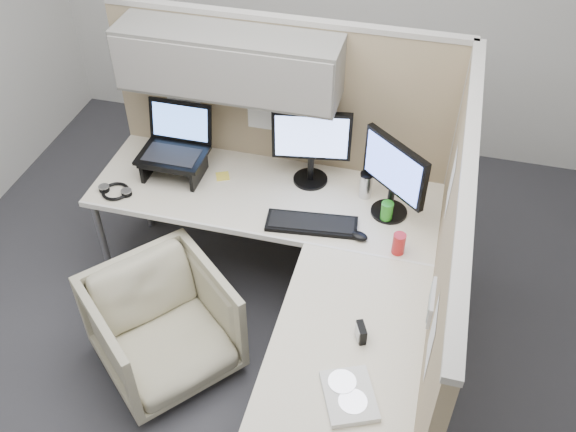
% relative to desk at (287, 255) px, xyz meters
% --- Properties ---
extents(ground, '(4.50, 4.50, 0.00)m').
position_rel_desk_xyz_m(ground, '(-0.12, -0.13, -0.69)').
color(ground, '#313135').
rests_on(ground, ground).
extents(partition_back, '(2.00, 0.36, 1.63)m').
position_rel_desk_xyz_m(partition_back, '(-0.34, 0.70, 0.41)').
color(partition_back, tan).
rests_on(partition_back, ground).
extents(partition_right, '(0.07, 2.03, 1.63)m').
position_rel_desk_xyz_m(partition_right, '(0.78, -0.19, 0.13)').
color(partition_right, tan).
rests_on(partition_right, ground).
extents(desk, '(2.00, 1.98, 0.73)m').
position_rel_desk_xyz_m(desk, '(0.00, 0.00, 0.00)').
color(desk, beige).
rests_on(desk, ground).
extents(office_chair, '(0.92, 0.92, 0.69)m').
position_rel_desk_xyz_m(office_chair, '(-0.60, -0.34, -0.34)').
color(office_chair, '#BAB194').
rests_on(office_chair, ground).
extents(monitor_left, '(0.44, 0.20, 0.47)m').
position_rel_desk_xyz_m(monitor_left, '(-0.01, 0.59, 0.32)').
color(monitor_left, black).
rests_on(monitor_left, desk).
extents(monitor_right, '(0.36, 0.31, 0.47)m').
position_rel_desk_xyz_m(monitor_right, '(0.47, 0.42, 0.32)').
color(monitor_right, black).
rests_on(monitor_right, desk).
extents(laptop_station, '(0.38, 0.33, 0.40)m').
position_rel_desk_xyz_m(laptop_station, '(-0.79, 0.47, 0.19)').
color(laptop_station, black).
rests_on(laptop_station, desk).
extents(keyboard, '(0.51, 0.22, 0.02)m').
position_rel_desk_xyz_m(keyboard, '(0.08, 0.21, 0.05)').
color(keyboard, black).
rests_on(keyboard, desk).
extents(mouse, '(0.11, 0.09, 0.04)m').
position_rel_desk_xyz_m(mouse, '(0.35, 0.18, 0.06)').
color(mouse, black).
rests_on(mouse, desk).
extents(travel_mug, '(0.08, 0.08, 0.16)m').
position_rel_desk_xyz_m(travel_mug, '(0.32, 0.53, 0.12)').
color(travel_mug, silver).
rests_on(travel_mug, desk).
extents(soda_can_green, '(0.07, 0.07, 0.12)m').
position_rel_desk_xyz_m(soda_can_green, '(0.56, 0.13, 0.10)').
color(soda_can_green, '#B21E1E').
rests_on(soda_can_green, desk).
extents(soda_can_silver, '(0.07, 0.07, 0.12)m').
position_rel_desk_xyz_m(soda_can_silver, '(0.46, 0.36, 0.10)').
color(soda_can_silver, '#268C1E').
rests_on(soda_can_silver, desk).
extents(sticky_note_c, '(0.10, 0.10, 0.01)m').
position_rel_desk_xyz_m(sticky_note_c, '(-0.52, 0.49, 0.05)').
color(sticky_note_c, yellow).
rests_on(sticky_note_c, desk).
extents(sticky_note_b, '(0.08, 0.08, 0.01)m').
position_rel_desk_xyz_m(sticky_note_b, '(-0.11, 0.19, 0.05)').
color(sticky_note_b, yellow).
rests_on(sticky_note_b, desk).
extents(headphones, '(0.20, 0.16, 0.03)m').
position_rel_desk_xyz_m(headphones, '(-1.06, 0.20, 0.06)').
color(headphones, black).
rests_on(headphones, desk).
extents(paper_stack, '(0.29, 0.32, 0.03)m').
position_rel_desk_xyz_m(paper_stack, '(0.47, -0.78, 0.06)').
color(paper_stack, white).
rests_on(paper_stack, desk).
extents(desk_clock, '(0.06, 0.09, 0.08)m').
position_rel_desk_xyz_m(desk_clock, '(0.47, -0.46, 0.08)').
color(desk_clock, black).
rests_on(desk_clock, desk).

